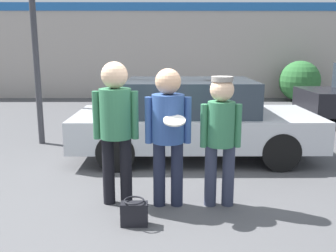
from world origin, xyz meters
The scene contains 8 objects.
ground_plane centered at (0.00, 0.00, 0.00)m, with size 56.00×56.00×0.00m, color #4C4C4F.
storefront_building centered at (0.00, 10.22, 1.82)m, with size 24.00×0.22×3.58m.
person_left centered at (-0.48, 0.08, 1.09)m, with size 0.56×0.39×1.79m.
person_middle_with_frisbee centered at (0.16, 0.01, 1.03)m, with size 0.56×0.59×1.71m.
person_right centered at (0.80, 0.02, 0.96)m, with size 0.50×0.33×1.62m.
parked_car_near centered at (0.62, 2.19, 0.70)m, with size 4.25×1.89×1.39m.
shrub centered at (5.03, 9.29, 0.74)m, with size 1.48×1.48×1.48m.
handbag centered at (-0.22, -0.53, 0.15)m, with size 0.30×0.23×0.31m.
Camera 1 is at (0.13, -4.41, 1.96)m, focal length 40.00 mm.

